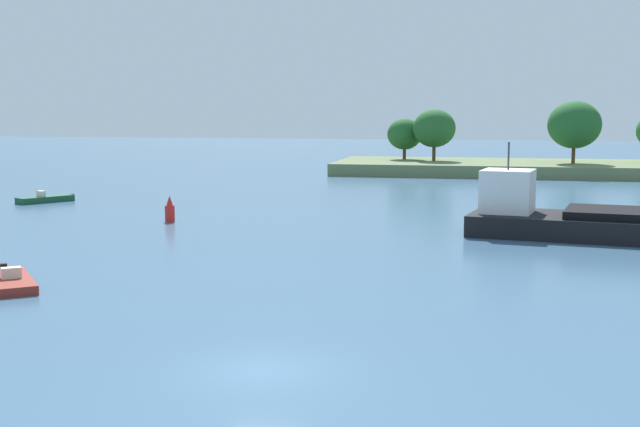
# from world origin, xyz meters

# --- Properties ---
(ground_plane) EXTENTS (400.00, 400.00, 0.00)m
(ground_plane) POSITION_xyz_m (0.00, 0.00, 0.00)
(ground_plane) COLOR #3D607F
(treeline_island) EXTENTS (65.16, 17.64, 9.08)m
(treeline_island) POSITION_xyz_m (21.68, 83.73, 2.72)
(treeline_island) COLOR #66754C
(treeline_island) RESTS_ON ground
(small_motorboat) EXTENTS (3.87, 4.90, 1.03)m
(small_motorboat) POSITION_xyz_m (-31.35, 41.71, 0.29)
(small_motorboat) COLOR #19472D
(small_motorboat) RESTS_ON ground
(fishing_skiff) EXTENTS (4.71, 5.31, 0.92)m
(fishing_skiff) POSITION_xyz_m (-14.79, 9.73, 0.24)
(fishing_skiff) COLOR maroon
(fishing_skiff) RESTS_ON ground
(channel_buoy_red) EXTENTS (0.70, 0.70, 1.90)m
(channel_buoy_red) POSITION_xyz_m (-15.89, 31.91, 0.81)
(channel_buoy_red) COLOR red
(channel_buoy_red) RESTS_ON ground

